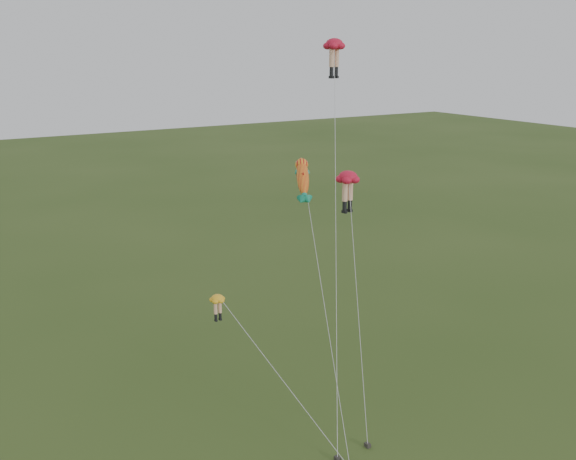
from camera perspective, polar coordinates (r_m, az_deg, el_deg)
ground at (r=38.98m, az=4.40°, el=-18.68°), size 300.00×300.00×0.00m
legs_kite_red_high at (r=42.33m, az=4.14°, el=15.42°), size 7.19×10.91×22.71m
legs_kite_red_mid at (r=41.83m, az=5.36°, el=4.22°), size 5.06×9.05×14.47m
legs_kite_yellow at (r=37.32m, az=-5.71°, el=-6.97°), size 4.21×10.51×8.40m
fish_kite at (r=41.97m, az=1.34°, el=4.67°), size 4.87×12.41×15.36m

